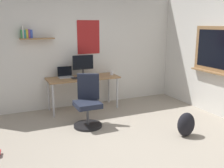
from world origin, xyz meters
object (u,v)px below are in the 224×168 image
(computer_mouse, at_px, (93,76))
(backpack, at_px, (186,124))
(office_chair, at_px, (88,104))
(monitor_primary, at_px, (83,64))
(keyboard, at_px, (81,78))
(coffee_mug, at_px, (112,73))
(desk, at_px, (83,80))
(laptop, at_px, (65,75))

(computer_mouse, distance_m, backpack, 2.24)
(office_chair, bearing_deg, monitor_primary, 76.01)
(keyboard, relative_size, coffee_mug, 4.02)
(desk, bearing_deg, office_chair, -103.14)
(monitor_primary, bearing_deg, computer_mouse, -45.75)
(backpack, bearing_deg, desk, 118.69)
(laptop, height_order, computer_mouse, laptop)
(laptop, bearing_deg, keyboard, -38.97)
(backpack, bearing_deg, keyboard, 121.25)
(coffee_mug, height_order, backpack, coffee_mug)
(office_chair, height_order, backpack, office_chair)
(computer_mouse, bearing_deg, keyboard, 180.00)
(coffee_mug, bearing_deg, backpack, -77.36)
(laptop, bearing_deg, monitor_primary, -7.16)
(office_chair, xyz_separation_m, laptop, (-0.13, 1.08, 0.37))
(laptop, relative_size, monitor_primary, 0.67)
(computer_mouse, relative_size, backpack, 0.25)
(laptop, xyz_separation_m, monitor_primary, (0.38, -0.05, 0.22))
(desk, distance_m, keyboard, 0.13)
(keyboard, bearing_deg, desk, 43.97)
(coffee_mug, bearing_deg, monitor_primary, 169.28)
(desk, bearing_deg, backpack, -61.31)
(office_chair, bearing_deg, computer_mouse, 63.87)
(desk, relative_size, backpack, 3.74)
(keyboard, bearing_deg, computer_mouse, -0.00)
(monitor_primary, height_order, keyboard, monitor_primary)
(laptop, height_order, backpack, laptop)
(office_chair, relative_size, computer_mouse, 9.13)
(office_chair, relative_size, laptop, 3.06)
(laptop, relative_size, computer_mouse, 2.98)
(laptop, xyz_separation_m, coffee_mug, (1.01, -0.17, -0.01))
(desk, bearing_deg, computer_mouse, -20.03)
(laptop, bearing_deg, office_chair, -83.21)
(office_chair, bearing_deg, keyboard, 80.68)
(monitor_primary, distance_m, backpack, 2.53)
(monitor_primary, distance_m, coffee_mug, 0.68)
(office_chair, xyz_separation_m, computer_mouse, (0.42, 0.86, 0.33))
(desk, xyz_separation_m, laptop, (-0.35, 0.14, 0.13))
(desk, xyz_separation_m, office_chair, (-0.22, -0.93, -0.24))
(coffee_mug, distance_m, backpack, 2.15)
(monitor_primary, bearing_deg, coffee_mug, -10.72)
(desk, relative_size, keyboard, 4.15)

